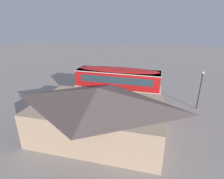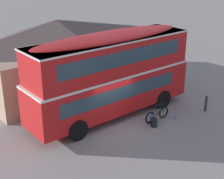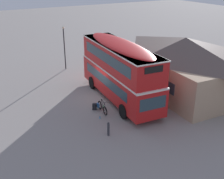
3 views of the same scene
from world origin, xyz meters
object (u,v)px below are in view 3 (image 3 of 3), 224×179
Objects in this scene: water_bottle_blue_sports at (100,117)px; kerb_bollard at (108,129)px; double_decker_bus at (120,69)px; backpack_on_ground at (95,106)px; street_lamp at (64,43)px; touring_bicycle at (102,107)px.

kerb_bollard is at bearing -13.23° from water_bottle_blue_sports.
backpack_on_ground is at bearing -74.75° from double_decker_bus.
water_bottle_blue_sports is at bearing -8.80° from street_lamp.
double_decker_bus is at bearing 142.12° from kerb_bollard.
double_decker_bus reaches higher than street_lamp.
street_lamp reaches higher than kerb_bollard.
touring_bicycle reaches higher than water_bottle_blue_sports.
double_decker_bus is 6.05m from kerb_bollard.
double_decker_bus is at bearing 119.55° from touring_bicycle.
double_decker_bus is at bearing 105.25° from backpack_on_ground.
touring_bicycle reaches higher than kerb_bollard.
double_decker_bus is 9.48m from street_lamp.
street_lamp reaches higher than water_bottle_blue_sports.
backpack_on_ground is at bearing 167.53° from kerb_bollard.
touring_bicycle is 11.06m from street_lamp.
kerb_bollard is at bearing -12.47° from backpack_on_ground.
water_bottle_blue_sports is at bearing -53.13° from double_decker_bus.
street_lamp is 14.26m from kerb_bollard.
backpack_on_ground is 0.55× the size of kerb_bollard.
kerb_bollard is (4.46, -3.47, -2.14)m from double_decker_bus.
double_decker_bus is 45.56× the size of water_bottle_blue_sports.
street_lamp is (-10.13, 1.50, 2.56)m from backpack_on_ground.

